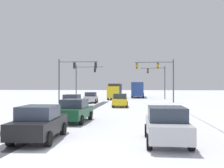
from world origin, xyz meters
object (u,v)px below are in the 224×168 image
at_px(car_white_lead, 91,98).
at_px(car_yellow_cab_second, 120,100).
at_px(car_dark_green_fourth, 75,110).
at_px(traffic_signal_far_right, 158,77).
at_px(traffic_signal_far_left, 83,76).
at_px(car_grey_third, 72,102).
at_px(car_silver_sixth, 166,125).
at_px(bus_oncoming, 138,89).
at_px(traffic_signal_near_right, 160,72).
at_px(box_truck_delivery, 115,91).
at_px(car_black_fifth, 39,123).
at_px(traffic_signal_near_left, 72,72).

distance_m(car_white_lead, car_yellow_cab_second, 8.22).
bearing_deg(car_dark_green_fourth, traffic_signal_far_right, 75.52).
xyz_separation_m(traffic_signal_far_left, car_grey_third, (2.93, -18.45, -3.56)).
bearing_deg(car_grey_third, car_yellow_cab_second, 35.52).
height_order(car_grey_third, car_silver_sixth, same).
bearing_deg(bus_oncoming, car_dark_green_fourth, -96.21).
xyz_separation_m(traffic_signal_near_right, box_truck_delivery, (-7.75, 10.52, -3.00)).
relative_size(traffic_signal_far_right, car_dark_green_fourth, 1.56).
relative_size(traffic_signal_near_right, box_truck_delivery, 0.88).
distance_m(car_dark_green_fourth, car_black_fifth, 5.86).
bearing_deg(traffic_signal_near_right, bus_oncoming, 99.51).
bearing_deg(car_dark_green_fourth, traffic_signal_near_left, 105.80).
relative_size(car_grey_third, box_truck_delivery, 0.55).
distance_m(traffic_signal_far_right, traffic_signal_far_left, 14.66).
height_order(car_dark_green_fourth, box_truck_delivery, box_truck_delivery).
distance_m(traffic_signal_near_right, car_black_fifth, 27.38).
distance_m(car_grey_third, bus_oncoming, 30.96).
bearing_deg(traffic_signal_far_right, box_truck_delivery, -169.51).
xyz_separation_m(car_white_lead, box_truck_delivery, (2.58, 10.87, 0.82)).
distance_m(traffic_signal_far_left, car_black_fifth, 34.56).
bearing_deg(traffic_signal_near_right, box_truck_delivery, 126.37).
bearing_deg(car_grey_third, bus_oncoming, 76.65).
height_order(traffic_signal_far_left, box_truck_delivery, traffic_signal_far_left).
relative_size(traffic_signal_near_left, box_truck_delivery, 0.88).
distance_m(car_white_lead, bus_oncoming, 21.18).
bearing_deg(box_truck_delivery, car_yellow_cab_second, -82.31).
bearing_deg(car_white_lead, traffic_signal_near_right, 1.91).
bearing_deg(box_truck_delivery, car_grey_third, -97.25).
bearing_deg(car_yellow_cab_second, traffic_signal_far_right, 72.19).
relative_size(traffic_signal_far_right, car_yellow_cab_second, 1.56).
xyz_separation_m(traffic_signal_near_right, car_black_fifth, (-7.77, -25.98, -3.81)).
relative_size(car_white_lead, box_truck_delivery, 0.57).
height_order(car_white_lead, car_dark_green_fourth, same).
bearing_deg(car_black_fifth, traffic_signal_far_left, 99.35).
height_order(car_dark_green_fourth, car_black_fifth, same).
bearing_deg(traffic_signal_near_left, car_silver_sixth, -65.75).
relative_size(car_dark_green_fourth, bus_oncoming, 0.38).
bearing_deg(car_white_lead, car_yellow_cab_second, -53.11).
distance_m(car_black_fifth, box_truck_delivery, 36.51).
xyz_separation_m(traffic_signal_near_right, car_silver_sixth, (-1.91, -25.98, -3.81)).
bearing_deg(car_silver_sixth, car_white_lead, 108.18).
bearing_deg(car_silver_sixth, traffic_signal_near_left, 114.25).
bearing_deg(traffic_signal_far_right, traffic_signal_near_left, -134.04).
xyz_separation_m(traffic_signal_far_left, traffic_signal_near_right, (13.35, -7.94, 0.25)).
relative_size(car_yellow_cab_second, car_dark_green_fourth, 1.00).
bearing_deg(traffic_signal_far_left, box_truck_delivery, 24.76).
xyz_separation_m(traffic_signal_far_left, car_yellow_cab_second, (7.96, -14.86, -3.56)).
relative_size(traffic_signal_far_right, car_white_lead, 1.55).
bearing_deg(box_truck_delivery, car_silver_sixth, -80.91).
bearing_deg(car_yellow_cab_second, bus_oncoming, 85.45).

